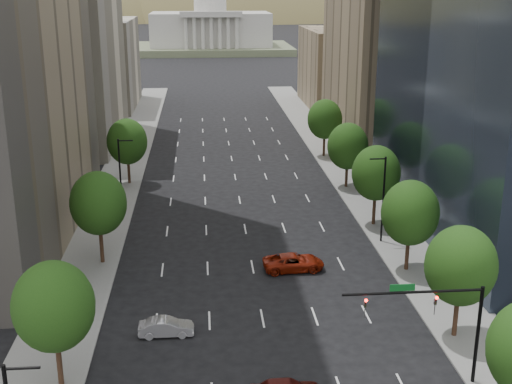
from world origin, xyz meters
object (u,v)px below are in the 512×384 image
object	(u,v)px
traffic_signal	(442,314)
car_red_far	(294,262)
car_silver	(166,327)
capitol	(211,29)

from	to	relation	value
traffic_signal	car_red_far	world-z (taller)	traffic_signal
car_silver	car_red_far	world-z (taller)	car_red_far
traffic_signal	car_silver	bearing A→B (deg)	155.99
capitol	car_red_far	world-z (taller)	capitol
capitol	car_silver	bearing A→B (deg)	-92.01
capitol	car_silver	distance (m)	211.99
car_red_far	capitol	bearing A→B (deg)	-3.31
traffic_signal	capitol	world-z (taller)	capitol
car_silver	car_red_far	bearing A→B (deg)	-45.98
capitol	car_silver	size ratio (longest dim) A/B	14.55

